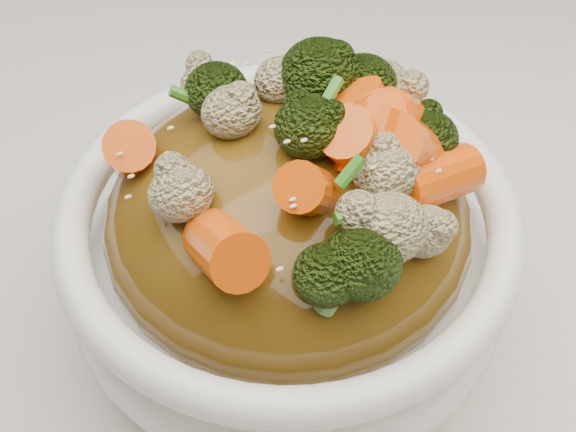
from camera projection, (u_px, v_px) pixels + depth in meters
tablecloth at (364, 276)px, 0.49m from camera, size 1.20×0.80×0.04m
bowl at (288, 260)px, 0.42m from camera, size 0.28×0.28×0.09m
sauce_base at (288, 220)px, 0.39m from camera, size 0.22×0.22×0.10m
carrots at (288, 120)px, 0.35m from camera, size 0.22×0.22×0.05m
broccoli at (288, 122)px, 0.35m from camera, size 0.22×0.22×0.05m
cauliflower at (288, 125)px, 0.35m from camera, size 0.22×0.22×0.04m
scallions at (288, 118)px, 0.34m from camera, size 0.17×0.17×0.02m
sesame_seeds at (288, 118)px, 0.34m from camera, size 0.20×0.20×0.01m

